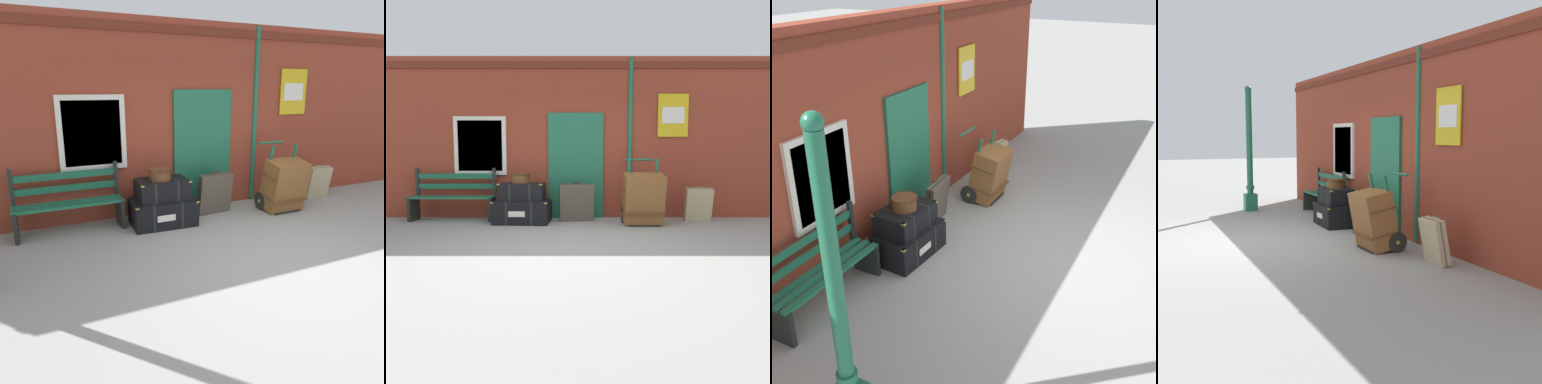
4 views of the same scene
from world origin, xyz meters
TOP-DOWN VIEW (x-y plane):
  - ground_plane at (0.00, 0.00)m, footprint 60.00×60.00m
  - brick_facade at (-0.01, 2.60)m, footprint 10.40×0.35m
  - platform_bench at (-2.26, 2.16)m, footprint 1.60×0.43m
  - steamer_trunk_base at (-0.87, 1.86)m, footprint 1.05×0.71m
  - steamer_trunk_middle at (-0.87, 1.87)m, footprint 0.83×0.58m
  - round_hatbox at (-0.90, 1.86)m, footprint 0.36×0.35m
  - porters_trolley at (1.32, 1.77)m, footprint 0.71×0.62m
  - large_brown_trunk at (1.32, 1.59)m, footprint 0.70×0.60m
  - suitcase_oxblood at (2.44, 1.97)m, footprint 0.50×0.30m
  - suitcase_cream at (0.14, 1.97)m, footprint 0.66×0.29m

SIDE VIEW (x-z plane):
  - ground_plane at x=0.00m, z-range 0.00..0.00m
  - steamer_trunk_base at x=-0.87m, z-range 0.00..0.42m
  - porters_trolley at x=1.32m, z-range -0.33..0.87m
  - suitcase_oxblood at x=2.44m, z-range -0.01..0.65m
  - suitcase_cream at x=0.14m, z-range -0.01..0.73m
  - platform_bench at x=-2.26m, z-range -0.06..0.95m
  - large_brown_trunk at x=1.32m, z-range 0.00..0.95m
  - steamer_trunk_middle at x=-0.87m, z-range 0.42..0.74m
  - round_hatbox at x=-0.90m, z-range 0.75..0.93m
  - brick_facade at x=-0.01m, z-range 0.00..3.20m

